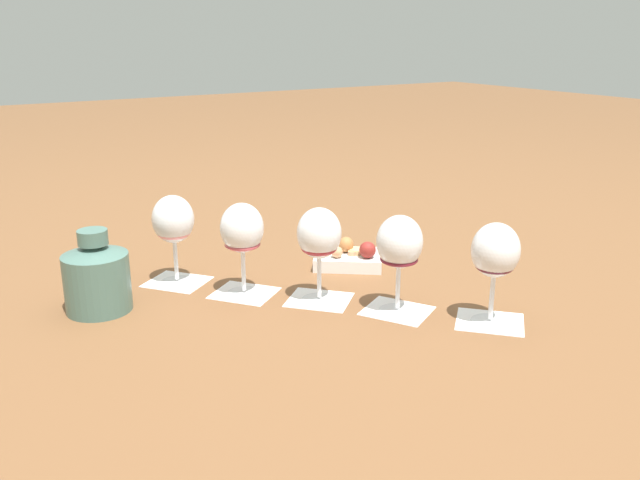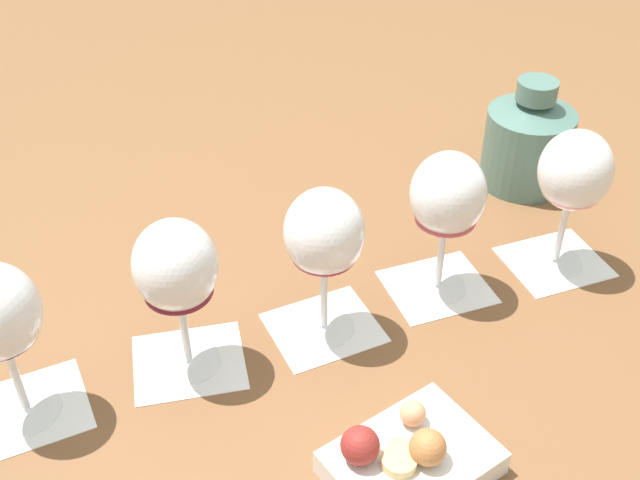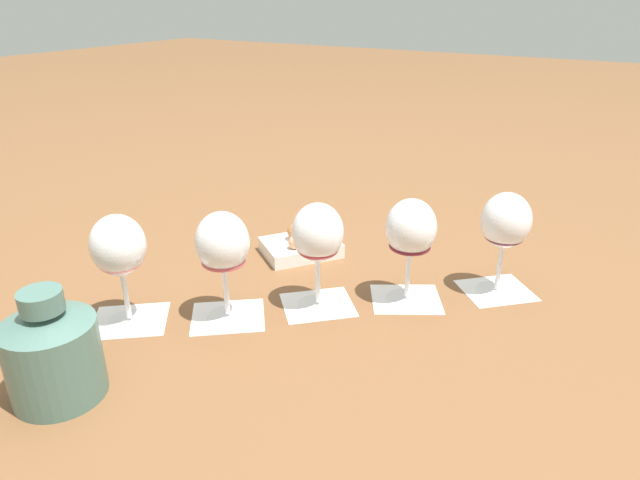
% 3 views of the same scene
% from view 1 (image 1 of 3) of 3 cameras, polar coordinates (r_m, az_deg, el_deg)
% --- Properties ---
extents(ground_plane, '(8.00, 8.00, 0.00)m').
position_cam_1_polar(ground_plane, '(1.29, 0.09, -5.18)').
color(ground_plane, brown).
extents(tasting_card_0, '(0.15, 0.15, 0.00)m').
position_cam_1_polar(tasting_card_0, '(1.41, -11.93, -3.45)').
color(tasting_card_0, white).
rests_on(tasting_card_0, ground_plane).
extents(tasting_card_1, '(0.15, 0.15, 0.00)m').
position_cam_1_polar(tasting_card_1, '(1.33, -6.39, -4.44)').
color(tasting_card_1, white).
rests_on(tasting_card_1, ground_plane).
extents(tasting_card_2, '(0.15, 0.15, 0.00)m').
position_cam_1_polar(tasting_card_2, '(1.29, -0.06, -5.03)').
color(tasting_card_2, white).
rests_on(tasting_card_2, ground_plane).
extents(tasting_card_3, '(0.15, 0.15, 0.00)m').
position_cam_1_polar(tasting_card_3, '(1.25, 6.51, -5.92)').
color(tasting_card_3, white).
rests_on(tasting_card_3, ground_plane).
extents(tasting_card_4, '(0.15, 0.15, 0.00)m').
position_cam_1_polar(tasting_card_4, '(1.24, 14.11, -6.68)').
color(tasting_card_4, white).
rests_on(tasting_card_4, ground_plane).
extents(wine_glass_0, '(0.08, 0.08, 0.18)m').
position_cam_1_polar(wine_glass_0, '(1.37, -12.25, 1.39)').
color(wine_glass_0, white).
rests_on(wine_glass_0, tasting_card_0).
extents(wine_glass_1, '(0.08, 0.08, 0.18)m').
position_cam_1_polar(wine_glass_1, '(1.29, -6.58, 0.69)').
color(wine_glass_1, white).
rests_on(wine_glass_1, tasting_card_1).
extents(wine_glass_2, '(0.08, 0.08, 0.18)m').
position_cam_1_polar(wine_glass_2, '(1.25, -0.06, 0.21)').
color(wine_glass_2, white).
rests_on(wine_glass_2, tasting_card_2).
extents(wine_glass_3, '(0.08, 0.08, 0.18)m').
position_cam_1_polar(wine_glass_3, '(1.21, 6.71, -0.49)').
color(wine_glass_3, white).
rests_on(wine_glass_3, tasting_card_3).
extents(wine_glass_4, '(0.08, 0.08, 0.18)m').
position_cam_1_polar(wine_glass_4, '(1.19, 14.55, -1.23)').
color(wine_glass_4, white).
rests_on(wine_glass_4, tasting_card_4).
extents(ceramic_vase, '(0.12, 0.12, 0.15)m').
position_cam_1_polar(ceramic_vase, '(1.29, -18.29, -2.89)').
color(ceramic_vase, '#4C7066').
rests_on(ceramic_vase, ground_plane).
extents(snack_dish, '(0.17, 0.18, 0.06)m').
position_cam_1_polar(snack_dish, '(1.47, 2.50, -1.47)').
color(snack_dish, white).
rests_on(snack_dish, ground_plane).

